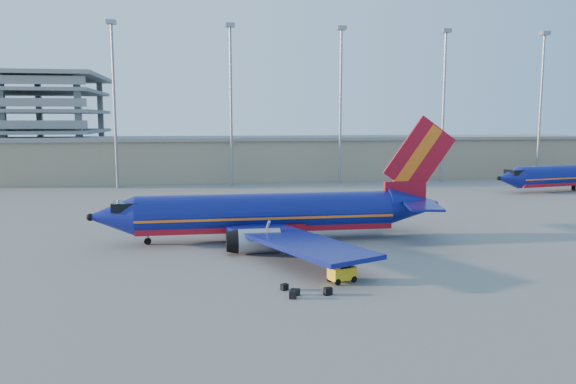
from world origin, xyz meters
TOP-DOWN VIEW (x-y plane):
  - ground at (0.00, 0.00)m, footprint 220.00×220.00m
  - terminal_building at (10.00, 58.00)m, footprint 122.00×16.00m
  - light_mast_row at (5.00, 46.00)m, footprint 101.60×1.60m
  - aircraft_main at (-3.56, -0.16)m, footprint 36.84×35.49m
  - baggage_tug at (-0.55, -15.38)m, footprint 2.25×1.80m
  - luggage_pile at (-4.12, -17.92)m, footprint 3.45×2.55m

SIDE VIEW (x-z plane):
  - ground at x=0.00m, z-range 0.00..0.00m
  - luggage_pile at x=-4.12m, z-range -0.02..0.52m
  - baggage_tug at x=-0.55m, z-range 0.03..1.44m
  - aircraft_main at x=-3.56m, z-range -3.58..8.91m
  - terminal_building at x=10.00m, z-range 0.07..8.57m
  - light_mast_row at x=5.00m, z-range 3.23..31.88m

